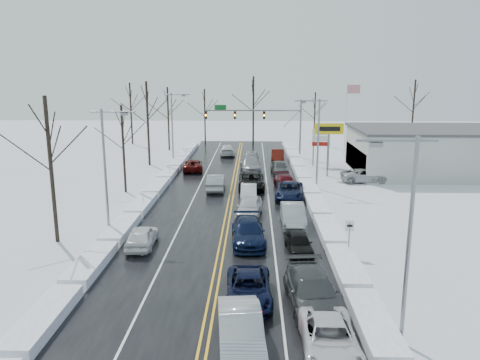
{
  "coord_description": "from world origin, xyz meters",
  "views": [
    {
      "loc": [
        2.09,
        -36.35,
        11.36
      ],
      "look_at": [
        0.94,
        2.63,
        2.5
      ],
      "focal_mm": 35.0,
      "sensor_mm": 36.0,
      "label": 1
    }
  ],
  "objects_px": {
    "tires_plus_sign": "(329,132)",
    "dealership_building": "(442,151)",
    "flagpole": "(347,114)",
    "oncoming_car_0": "(216,190)",
    "traffic_signal_mast": "(264,118)"
  },
  "relations": [
    {
      "from": "tires_plus_sign",
      "to": "oncoming_car_0",
      "type": "distance_m",
      "value": 14.84
    },
    {
      "from": "tires_plus_sign",
      "to": "traffic_signal_mast",
      "type": "bearing_deg",
      "value": 120.46
    },
    {
      "from": "dealership_building",
      "to": "tires_plus_sign",
      "type": "bearing_deg",
      "value": -171.53
    },
    {
      "from": "traffic_signal_mast",
      "to": "tires_plus_sign",
      "type": "height_order",
      "value": "traffic_signal_mast"
    },
    {
      "from": "flagpole",
      "to": "oncoming_car_0",
      "type": "bearing_deg",
      "value": -128.85
    },
    {
      "from": "flagpole",
      "to": "oncoming_car_0",
      "type": "relative_size",
      "value": 2.05
    },
    {
      "from": "tires_plus_sign",
      "to": "dealership_building",
      "type": "distance_m",
      "value": 13.82
    },
    {
      "from": "traffic_signal_mast",
      "to": "oncoming_car_0",
      "type": "xyz_separation_m",
      "value": [
        -5.11,
        -18.89,
        -5.48
      ]
    },
    {
      "from": "flagpole",
      "to": "traffic_signal_mast",
      "type": "bearing_deg",
      "value": -170.27
    },
    {
      "from": "flagpole",
      "to": "dealership_building",
      "type": "relative_size",
      "value": 0.49
    },
    {
      "from": "traffic_signal_mast",
      "to": "oncoming_car_0",
      "type": "relative_size",
      "value": 2.72
    },
    {
      "from": "flagpole",
      "to": "dealership_building",
      "type": "xyz_separation_m",
      "value": [
        8.8,
        -12.0,
        -3.27
      ]
    },
    {
      "from": "flagpole",
      "to": "dealership_building",
      "type": "bearing_deg",
      "value": -53.73
    },
    {
      "from": "flagpole",
      "to": "oncoming_car_0",
      "type": "height_order",
      "value": "flagpole"
    },
    {
      "from": "flagpole",
      "to": "oncoming_car_0",
      "type": "xyz_separation_m",
      "value": [
        -16.83,
        -20.9,
        -5.93
      ]
    }
  ]
}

